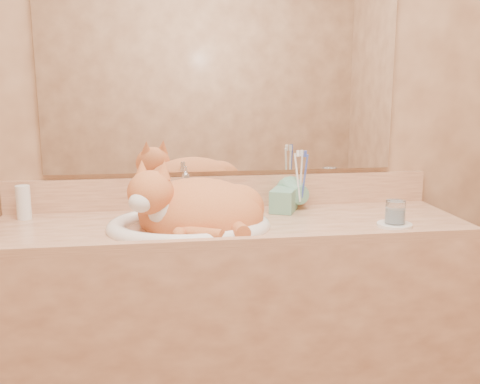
{
  "coord_description": "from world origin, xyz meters",
  "views": [
    {
      "loc": [
        -0.23,
        -0.99,
        1.31
      ],
      "look_at": [
        0.02,
        0.7,
        0.96
      ],
      "focal_mm": 40.0,
      "sensor_mm": 36.0,
      "label": 1
    }
  ],
  "objects": [
    {
      "name": "wall_back",
      "position": [
        0.0,
        1.0,
        1.25
      ],
      "size": [
        2.4,
        0.02,
        2.5
      ],
      "primitive_type": "cube",
      "color": "#8F5F41",
      "rests_on": "ground"
    },
    {
      "name": "vanity_counter",
      "position": [
        0.0,
        0.72,
        0.42
      ],
      "size": [
        1.6,
        0.55,
        0.85
      ],
      "primitive_type": null,
      "color": "#A06748",
      "rests_on": "floor"
    },
    {
      "name": "mirror",
      "position": [
        0.0,
        0.99,
        1.39
      ],
      "size": [
        1.3,
        0.02,
        0.8
      ],
      "primitive_type": "cube",
      "color": "white",
      "rests_on": "wall_back"
    },
    {
      "name": "sink_basin",
      "position": [
        -0.15,
        0.7,
        0.93
      ],
      "size": [
        0.59,
        0.52,
        0.16
      ],
      "primitive_type": null,
      "rotation": [
        0.0,
        0.0,
        0.19
      ],
      "color": "white",
      "rests_on": "vanity_counter"
    },
    {
      "name": "faucet",
      "position": [
        -0.15,
        0.91,
        0.93
      ],
      "size": [
        0.07,
        0.12,
        0.16
      ],
      "primitive_type": null,
      "rotation": [
        0.0,
        0.0,
        -0.33
      ],
      "color": "silver",
      "rests_on": "vanity_counter"
    },
    {
      "name": "cat",
      "position": [
        -0.13,
        0.71,
        0.92
      ],
      "size": [
        0.53,
        0.49,
        0.23
      ],
      "primitive_type": null,
      "rotation": [
        0.0,
        0.0,
        -0.41
      ],
      "color": "#C45D2D",
      "rests_on": "sink_basin"
    },
    {
      "name": "soap_dispenser",
      "position": [
        0.18,
        0.83,
        0.94
      ],
      "size": [
        0.11,
        0.11,
        0.19
      ],
      "primitive_type": "imported",
      "rotation": [
        0.0,
        0.0,
        -0.43
      ],
      "color": "#67A587",
      "rests_on": "vanity_counter"
    },
    {
      "name": "toothbrush_cup",
      "position": [
        0.27,
        0.88,
        0.9
      ],
      "size": [
        0.13,
        0.13,
        0.11
      ],
      "primitive_type": "imported",
      "rotation": [
        0.0,
        0.0,
        0.17
      ],
      "color": "#67A587",
      "rests_on": "vanity_counter"
    },
    {
      "name": "toothbrushes",
      "position": [
        0.27,
        0.88,
        0.99
      ],
      "size": [
        0.04,
        0.04,
        0.23
      ],
      "primitive_type": null,
      "color": "white",
      "rests_on": "toothbrush_cup"
    },
    {
      "name": "saucer",
      "position": [
        0.53,
        0.63,
        0.85
      ],
      "size": [
        0.11,
        0.11,
        0.01
      ],
      "primitive_type": "cylinder",
      "color": "white",
      "rests_on": "vanity_counter"
    },
    {
      "name": "water_glass",
      "position": [
        0.53,
        0.63,
        0.9
      ],
      "size": [
        0.06,
        0.06,
        0.08
      ],
      "primitive_type": "cylinder",
      "color": "white",
      "rests_on": "saucer"
    },
    {
      "name": "lotion_bottle",
      "position": [
        -0.71,
        0.91,
        0.91
      ],
      "size": [
        0.05,
        0.05,
        0.12
      ],
      "primitive_type": "cylinder",
      "color": "white",
      "rests_on": "vanity_counter"
    }
  ]
}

